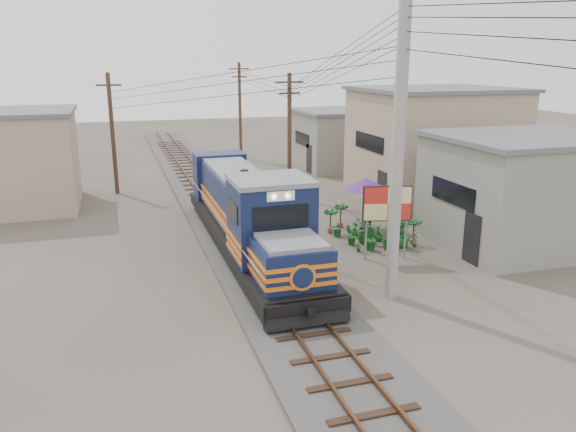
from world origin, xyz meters
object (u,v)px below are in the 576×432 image
object	(u,v)px
locomotive	(248,215)
market_umbrella	(366,184)
billboard	(387,206)
vendor	(368,213)

from	to	relation	value
locomotive	market_umbrella	world-z (taller)	locomotive
locomotive	market_umbrella	size ratio (longest dim) A/B	5.38
billboard	market_umbrella	bearing A→B (deg)	89.51
billboard	vendor	bearing A→B (deg)	87.51
billboard	market_umbrella	xyz separation A→B (m)	(0.98, 4.03, -0.03)
locomotive	billboard	world-z (taller)	locomotive
market_umbrella	vendor	xyz separation A→B (m)	(0.16, 0.02, -1.39)
vendor	locomotive	bearing A→B (deg)	-2.11
locomotive	market_umbrella	distance (m)	6.25
market_umbrella	vendor	size ratio (longest dim) A/B	1.79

